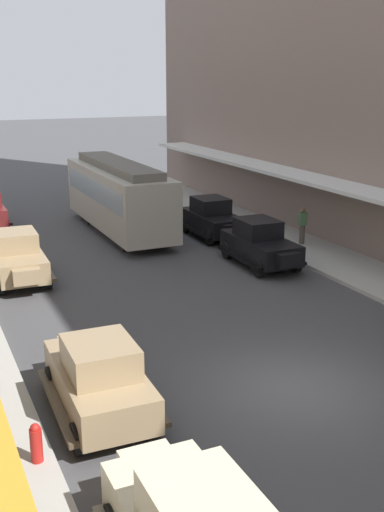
{
  "coord_description": "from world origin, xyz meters",
  "views": [
    {
      "loc": [
        -8.02,
        -11.55,
        7.39
      ],
      "look_at": [
        0.0,
        6.0,
        1.8
      ],
      "focal_mm": 43.97,
      "sensor_mm": 36.0,
      "label": 1
    }
  ],
  "objects_px": {
    "parked_car_3": "(99,376)",
    "streetcar": "(119,194)",
    "parked_car_4": "(260,242)",
    "parked_car_6": "(18,256)",
    "fire_hydrant": "(36,442)",
    "pedestrian_1": "(302,225)",
    "parked_car_0": "(212,217)"
  },
  "relations": [
    {
      "from": "streetcar",
      "to": "pedestrian_1",
      "type": "xyz_separation_m",
      "value": [
        6.55,
        -5.91,
        -0.91
      ]
    },
    {
      "from": "parked_car_3",
      "to": "streetcar",
      "type": "relative_size",
      "value": 0.45
    },
    {
      "from": "parked_car_4",
      "to": "streetcar",
      "type": "distance_m",
      "value": 8.32
    },
    {
      "from": "parked_car_0",
      "to": "fire_hydrant",
      "type": "distance_m",
      "value": 18.64
    },
    {
      "from": "parked_car_4",
      "to": "pedestrian_1",
      "type": "relative_size",
      "value": 2.61
    },
    {
      "from": "fire_hydrant",
      "to": "pedestrian_1",
      "type": "relative_size",
      "value": 0.5
    },
    {
      "from": "parked_car_0",
      "to": "streetcar",
      "type": "bearing_deg",
      "value": 145.16
    },
    {
      "from": "parked_car_4",
      "to": "fire_hydrant",
      "type": "distance_m",
      "value": 14.78
    },
    {
      "from": "parked_car_4",
      "to": "streetcar",
      "type": "height_order",
      "value": "streetcar"
    },
    {
      "from": "parked_car_0",
      "to": "parked_car_4",
      "type": "height_order",
      "value": "same"
    },
    {
      "from": "streetcar",
      "to": "fire_hydrant",
      "type": "bearing_deg",
      "value": -113.04
    },
    {
      "from": "pedestrian_1",
      "to": "parked_car_0",
      "type": "bearing_deg",
      "value": 130.38
    },
    {
      "from": "parked_car_0",
      "to": "parked_car_6",
      "type": "relative_size",
      "value": 0.99
    },
    {
      "from": "parked_car_3",
      "to": "parked_car_0",
      "type": "bearing_deg",
      "value": 54.79
    },
    {
      "from": "parked_car_4",
      "to": "streetcar",
      "type": "xyz_separation_m",
      "value": [
        -3.44,
        7.51,
        0.96
      ]
    },
    {
      "from": "fire_hydrant",
      "to": "parked_car_3",
      "type": "bearing_deg",
      "value": 40.68
    },
    {
      "from": "parked_car_0",
      "to": "streetcar",
      "type": "distance_m",
      "value": 4.66
    },
    {
      "from": "parked_car_6",
      "to": "pedestrian_1",
      "type": "distance_m",
      "value": 12.29
    },
    {
      "from": "parked_car_3",
      "to": "streetcar",
      "type": "height_order",
      "value": "streetcar"
    },
    {
      "from": "parked_car_4",
      "to": "parked_car_6",
      "type": "bearing_deg",
      "value": 167.77
    },
    {
      "from": "parked_car_6",
      "to": "fire_hydrant",
      "type": "bearing_deg",
      "value": -98.12
    },
    {
      "from": "parked_car_3",
      "to": "fire_hydrant",
      "type": "distance_m",
      "value": 2.27
    },
    {
      "from": "streetcar",
      "to": "parked_car_6",
      "type": "bearing_deg",
      "value": -136.09
    },
    {
      "from": "parked_car_4",
      "to": "parked_car_0",
      "type": "bearing_deg",
      "value": 86.49
    },
    {
      "from": "streetcar",
      "to": "pedestrian_1",
      "type": "bearing_deg",
      "value": -42.05
    },
    {
      "from": "parked_car_0",
      "to": "streetcar",
      "type": "xyz_separation_m",
      "value": [
        -3.74,
        2.6,
        0.96
      ]
    },
    {
      "from": "parked_car_6",
      "to": "pedestrian_1",
      "type": "xyz_separation_m",
      "value": [
        12.29,
        -0.38,
        0.05
      ]
    },
    {
      "from": "parked_car_6",
      "to": "streetcar",
      "type": "height_order",
      "value": "streetcar"
    },
    {
      "from": "parked_car_3",
      "to": "fire_hydrant",
      "type": "bearing_deg",
      "value": -139.32
    },
    {
      "from": "parked_car_3",
      "to": "pedestrian_1",
      "type": "relative_size",
      "value": 2.62
    },
    {
      "from": "parked_car_0",
      "to": "parked_car_3",
      "type": "relative_size",
      "value": 1.0
    },
    {
      "from": "pedestrian_1",
      "to": "fire_hydrant",
      "type": "bearing_deg",
      "value": -140.34
    }
  ]
}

